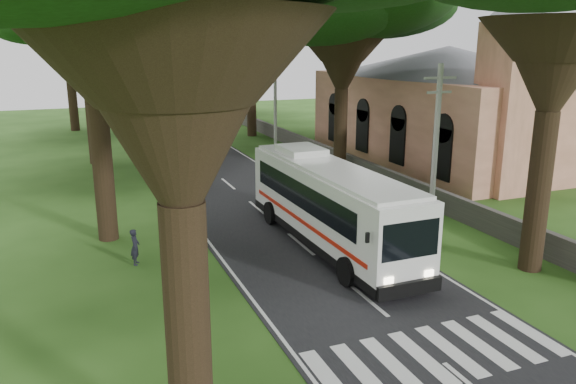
# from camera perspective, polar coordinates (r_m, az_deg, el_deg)

# --- Properties ---
(ground) EXTENTS (140.00, 140.00, 0.00)m
(ground) POSITION_cam_1_polar(r_m,az_deg,el_deg) (19.01, 10.96, -13.06)
(ground) COLOR #234513
(ground) RESTS_ON ground
(road) EXTENTS (8.00, 120.00, 0.04)m
(road) POSITION_cam_1_polar(r_m,az_deg,el_deg) (41.06, -7.99, 2.39)
(road) COLOR black
(road) RESTS_ON ground
(crosswalk) EXTENTS (8.00, 3.00, 0.01)m
(crosswalk) POSITION_cam_1_polar(r_m,az_deg,el_deg) (17.59, 14.57, -15.76)
(crosswalk) COLOR silver
(crosswalk) RESTS_ON ground
(property_wall) EXTENTS (0.35, 50.00, 1.20)m
(property_wall) POSITION_cam_1_polar(r_m,az_deg,el_deg) (42.99, 4.05, 3.87)
(property_wall) COLOR #383533
(property_wall) RESTS_ON ground
(church) EXTENTS (14.00, 24.00, 11.60)m
(church) POSITION_cam_1_polar(r_m,az_deg,el_deg) (44.93, 15.94, 9.37)
(church) COLOR #B9735A
(church) RESTS_ON ground
(pole_near) EXTENTS (1.60, 0.24, 8.00)m
(pole_near) POSITION_cam_1_polar(r_m,az_deg,el_deg) (25.34, 14.71, 3.86)
(pole_near) COLOR gray
(pole_near) RESTS_ON ground
(pole_mid) EXTENTS (1.60, 0.24, 8.00)m
(pole_mid) POSITION_cam_1_polar(r_m,az_deg,el_deg) (42.92, -1.30, 8.72)
(pole_mid) COLOR gray
(pole_mid) RESTS_ON ground
(pole_far) EXTENTS (1.60, 0.24, 8.00)m
(pole_far) POSITION_cam_1_polar(r_m,az_deg,el_deg) (61.98, -7.87, 10.51)
(pole_far) COLOR gray
(pole_far) RESTS_ON ground
(tree_l_far) EXTENTS (12.54, 12.54, 14.24)m
(tree_l_far) POSITION_cam_1_polar(r_m,az_deg,el_deg) (62.05, -21.77, 16.29)
(tree_l_far) COLOR black
(tree_l_far) RESTS_ON ground
(tree_r_midb) EXTENTS (15.30, 15.30, 14.57)m
(tree_r_midb) POSITION_cam_1_polar(r_m,az_deg,el_deg) (54.71, -3.88, 17.43)
(tree_r_midb) COLOR black
(tree_r_midb) RESTS_ON ground
(tree_r_far) EXTENTS (13.84, 13.84, 13.87)m
(tree_r_far) POSITION_cam_1_polar(r_m,az_deg,el_deg) (72.26, -7.66, 16.39)
(tree_r_far) COLOR black
(tree_r_far) RESTS_ON ground
(coach_bus) EXTENTS (3.07, 12.47, 3.67)m
(coach_bus) POSITION_cam_1_polar(r_m,az_deg,el_deg) (24.86, 4.16, -1.13)
(coach_bus) COLOR silver
(coach_bus) RESTS_ON ground
(distant_car_a) EXTENTS (1.85, 3.89, 1.28)m
(distant_car_a) POSITION_cam_1_polar(r_m,az_deg,el_deg) (50.36, -13.12, 5.23)
(distant_car_a) COLOR silver
(distant_car_a) RESTS_ON road
(distant_car_b) EXTENTS (2.21, 4.27, 1.34)m
(distant_car_b) POSITION_cam_1_polar(r_m,az_deg,el_deg) (62.37, -13.70, 7.04)
(distant_car_b) COLOR #212B4D
(distant_car_b) RESTS_ON road
(distant_car_c) EXTENTS (2.29, 4.80, 1.35)m
(distant_car_c) POSITION_cam_1_polar(r_m,az_deg,el_deg) (80.53, -13.38, 8.76)
(distant_car_c) COLOR maroon
(distant_car_c) RESTS_ON road
(pedestrian) EXTENTS (0.51, 0.63, 1.51)m
(pedestrian) POSITION_cam_1_polar(r_m,az_deg,el_deg) (23.88, -15.27, -5.40)
(pedestrian) COLOR black
(pedestrian) RESTS_ON ground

